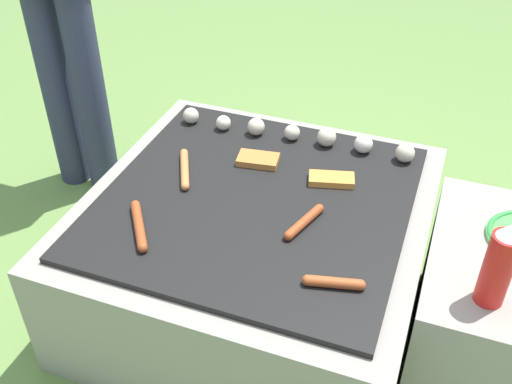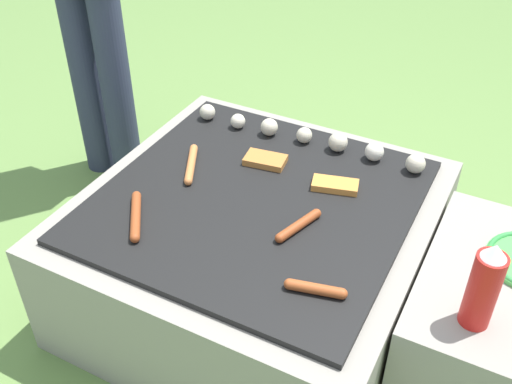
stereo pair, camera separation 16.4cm
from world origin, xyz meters
name	(u,v)px [view 2 (the right image)]	position (x,y,z in m)	size (l,w,h in m)	color
ground_plane	(256,297)	(0.00, 0.00, 0.00)	(14.00, 14.00, 0.00)	#608442
grill	(256,251)	(0.00, 0.00, 0.20)	(0.94, 0.94, 0.40)	gray
side_ledge	(505,339)	(0.71, 0.00, 0.20)	(0.46, 0.57, 0.40)	gray
sausage_front_center	(315,289)	(0.29, -0.25, 0.41)	(0.14, 0.05, 0.03)	#A34C23
sausage_back_left	(191,164)	(-0.24, 0.04, 0.41)	(0.10, 0.18, 0.02)	#C6753D
sausage_mid_left	(299,225)	(0.16, -0.07, 0.41)	(0.07, 0.16, 0.02)	#93421E
sausage_mid_right	(136,216)	(-0.24, -0.23, 0.41)	(0.13, 0.17, 0.03)	#93421E
bread_slice_right	(335,185)	(0.18, 0.14, 0.41)	(0.14, 0.09, 0.02)	#D18438
bread_slice_left	(265,160)	(-0.06, 0.17, 0.41)	(0.13, 0.09, 0.02)	#B27033
mushroom_row	(314,138)	(0.03, 0.32, 0.42)	(0.75, 0.08, 0.06)	beige
condiment_bottle	(484,287)	(0.62, -0.17, 0.50)	(0.07, 0.07, 0.22)	red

